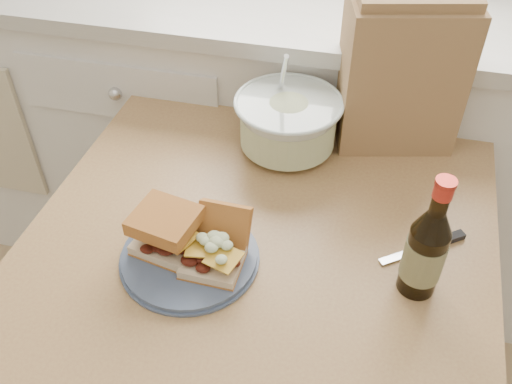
% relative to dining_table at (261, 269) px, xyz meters
% --- Properties ---
extents(cabinet_run, '(2.50, 0.64, 0.94)m').
position_rel_dining_table_xyz_m(cabinet_run, '(0.02, 0.71, -0.17)').
color(cabinet_run, white).
rests_on(cabinet_run, ground).
extents(dining_table, '(0.93, 0.93, 0.75)m').
position_rel_dining_table_xyz_m(dining_table, '(0.00, 0.00, 0.00)').
color(dining_table, tan).
rests_on(dining_table, ground).
extents(plate, '(0.25, 0.25, 0.02)m').
position_rel_dining_table_xyz_m(plate, '(-0.11, -0.10, 0.12)').
color(plate, '#495977').
rests_on(plate, dining_table).
extents(sandwich_left, '(0.13, 0.12, 0.08)m').
position_rel_dining_table_xyz_m(sandwich_left, '(-0.16, -0.09, 0.17)').
color(sandwich_left, beige).
rests_on(sandwich_left, plate).
extents(sandwich_right, '(0.11, 0.14, 0.09)m').
position_rel_dining_table_xyz_m(sandwich_right, '(-0.06, -0.09, 0.16)').
color(sandwich_right, beige).
rests_on(sandwich_right, plate).
extents(coleslaw_bowl, '(0.24, 0.24, 0.24)m').
position_rel_dining_table_xyz_m(coleslaw_bowl, '(-0.00, 0.28, 0.17)').
color(coleslaw_bowl, silver).
rests_on(coleslaw_bowl, dining_table).
extents(beer_bottle, '(0.07, 0.07, 0.25)m').
position_rel_dining_table_xyz_m(beer_bottle, '(0.30, -0.06, 0.20)').
color(beer_bottle, black).
rests_on(beer_bottle, dining_table).
extents(knife, '(0.16, 0.12, 0.01)m').
position_rel_dining_table_xyz_m(knife, '(0.33, 0.05, 0.12)').
color(knife, silver).
rests_on(knife, dining_table).
extents(paper_bag, '(0.29, 0.22, 0.33)m').
position_rel_dining_table_xyz_m(paper_bag, '(0.22, 0.38, 0.28)').
color(paper_bag, '#A77A51').
rests_on(paper_bag, dining_table).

